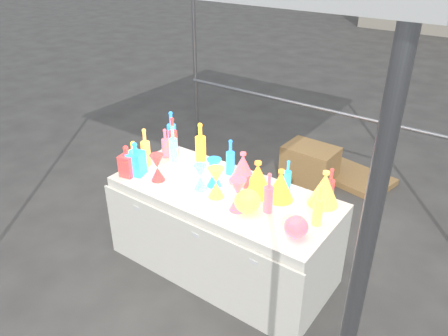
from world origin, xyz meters
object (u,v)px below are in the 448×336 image
Objects in this scene: cardboard_box_closed at (310,164)px; bottle_0 at (200,142)px; hourglass_0 at (157,168)px; lampshade_0 at (257,178)px; display_table at (223,230)px; decanter_0 at (134,156)px.

cardboard_box_closed is 1.68m from bottle_0.
lampshade_0 is (0.76, 0.29, 0.03)m from hourglass_0.
bottle_0 reaches higher than hourglass_0.
hourglass_0 is (-0.06, -0.48, -0.06)m from bottle_0.
lampshade_0 reaches higher than display_table.
bottle_0 is at bearing 55.07° from decanter_0.
bottle_0 is at bearing 82.60° from hourglass_0.
display_table is 7.01× the size of decanter_0.
display_table is at bearing -140.59° from lampshade_0.
display_table is 8.06× the size of hourglass_0.
lampshade_0 reaches higher than cardboard_box_closed.
bottle_0 reaches higher than display_table.
bottle_0 is (-0.47, 0.31, 0.55)m from display_table.
bottle_0 is at bearing -103.70° from cardboard_box_closed.
hourglass_0 is 0.82m from lampshade_0.
lampshade_0 is at bearing 20.85° from hourglass_0.
display_table is at bearing -33.30° from bottle_0.
cardboard_box_closed is (-0.07, 1.77, -0.17)m from display_table.
lampshade_0 is (0.31, -1.65, 0.68)m from cardboard_box_closed.
cardboard_box_closed is 2.17× the size of decanter_0.
bottle_0 reaches higher than lampshade_0.
display_table is 0.79m from bottle_0.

